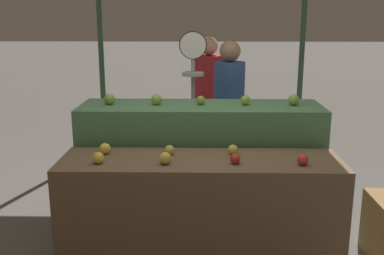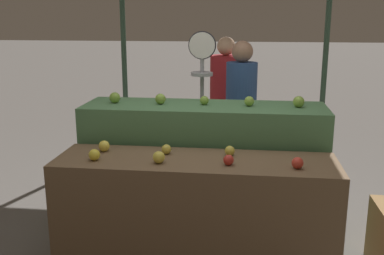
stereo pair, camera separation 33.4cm
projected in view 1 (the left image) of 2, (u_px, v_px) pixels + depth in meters
name	position (u px, v px, depth m)	size (l,w,h in m)	color
display_counter_front	(200.00, 216.00, 3.19)	(1.95, 0.55, 0.85)	brown
display_counter_back	(200.00, 170.00, 3.74)	(1.95, 0.55, 1.11)	#4C7A4C
apple_front_0	(98.00, 158.00, 2.99)	(0.08, 0.08, 0.08)	gold
apple_front_1	(165.00, 158.00, 2.98)	(0.08, 0.08, 0.08)	gold
apple_front_2	(235.00, 159.00, 2.99)	(0.07, 0.07, 0.07)	#B72D23
apple_front_3	(302.00, 159.00, 2.96)	(0.08, 0.08, 0.08)	red
apple_front_4	(105.00, 149.00, 3.20)	(0.08, 0.08, 0.08)	yellow
apple_front_5	(169.00, 150.00, 3.18)	(0.07, 0.07, 0.07)	gold
apple_front_6	(232.00, 150.00, 3.19)	(0.07, 0.07, 0.07)	gold
apple_back_0	(109.00, 99.00, 3.62)	(0.09, 0.09, 0.09)	#7AA338
apple_back_1	(156.00, 100.00, 3.60)	(0.09, 0.09, 0.09)	#84AD3D
apple_back_2	(201.00, 100.00, 3.61)	(0.07, 0.07, 0.07)	#7AA338
apple_back_3	(245.00, 100.00, 3.60)	(0.08, 0.08, 0.08)	#84AD3D
apple_back_4	(293.00, 100.00, 3.59)	(0.09, 0.09, 0.09)	#84AD3D
produce_scale	(193.00, 84.00, 4.11)	(0.25, 0.20, 1.68)	#99999E
person_vendor_at_scale	(229.00, 107.00, 4.51)	(0.37, 0.37, 1.58)	#2D2D38
person_customer_left	(208.00, 95.00, 5.24)	(0.48, 0.48, 1.58)	#2D2D38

